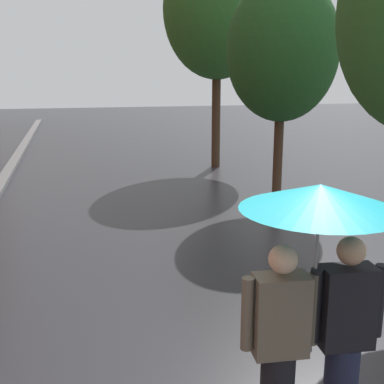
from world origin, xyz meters
name	(u,v)px	position (x,y,z in m)	size (l,w,h in m)	color
kerb_strip	(2,183)	(-3.20, 10.00, 0.06)	(0.30, 36.00, 0.12)	slate
street_tree_1	(282,50)	(3.04, 6.51, 3.32)	(2.36, 2.36, 4.84)	#473323
street_tree_2	(217,10)	(3.00, 11.14, 4.66)	(3.18, 3.18, 6.69)	#473323
couple_under_umbrella	(316,278)	(0.30, -0.39, 1.40)	(1.14, 1.14, 2.09)	black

